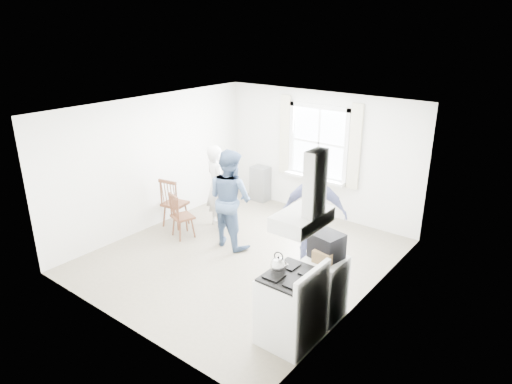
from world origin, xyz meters
name	(u,v)px	position (x,y,z in m)	size (l,w,h in m)	color
room_shell	(242,187)	(0.00, 0.00, 1.30)	(4.62, 5.12, 2.64)	gray
window_assembly	(318,147)	(0.00, 2.45, 1.46)	(1.88, 0.24, 1.70)	white
range_hood	(306,207)	(2.07, -1.35, 1.90)	(0.45, 0.76, 0.94)	white
shelf_unit	(260,184)	(-1.40, 2.33, 0.40)	(0.40, 0.30, 0.80)	gray
gas_stove	(291,307)	(1.91, -1.35, 0.48)	(0.68, 0.76, 1.12)	white
kettle	(278,266)	(1.74, -1.40, 1.05)	(0.21, 0.21, 0.29)	silver
low_cabinet	(324,287)	(1.98, -0.65, 0.45)	(0.50, 0.55, 0.90)	white
stereo_stack	(327,246)	(1.97, -0.61, 1.08)	(0.45, 0.42, 0.35)	black
cardboard_box	(324,257)	(2.01, -0.76, 0.98)	(0.26, 0.19, 0.17)	olive
windsor_chair_a	(171,198)	(-1.88, 0.06, 0.63)	(0.50, 0.49, 1.03)	#4F2A19
windsor_chair_b	(178,211)	(-1.43, -0.19, 0.55)	(0.47, 0.47, 0.90)	#4F2A19
windsor_chair_c	(228,207)	(-0.86, 0.59, 0.53)	(0.51, 0.51, 0.87)	#4F2A19
person_left	(217,187)	(-1.19, 0.65, 0.84)	(0.62, 0.62, 1.69)	silver
person_mid	(230,198)	(-0.47, 0.23, 0.91)	(0.88, 0.88, 1.81)	#486085
person_right	(314,214)	(1.10, 0.53, 0.92)	(1.07, 1.07, 1.83)	navy
potted_plant	(316,170)	(0.03, 2.36, 1.00)	(0.16, 0.16, 0.29)	#34753C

